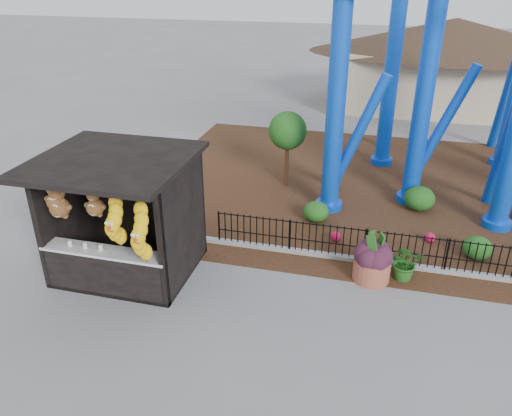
% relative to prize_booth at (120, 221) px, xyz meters
% --- Properties ---
extents(ground, '(120.00, 120.00, 0.00)m').
position_rel_prize_booth_xyz_m(ground, '(2.98, -0.91, -1.53)').
color(ground, slate).
rests_on(ground, ground).
extents(mulch_bed, '(18.00, 12.00, 0.02)m').
position_rel_prize_booth_xyz_m(mulch_bed, '(6.98, 7.09, -1.52)').
color(mulch_bed, '#331E11').
rests_on(mulch_bed, ground).
extents(curb, '(18.00, 0.18, 0.12)m').
position_rel_prize_booth_xyz_m(curb, '(6.98, 2.09, -1.47)').
color(curb, gray).
rests_on(curb, ground).
extents(prize_booth, '(3.50, 3.40, 3.12)m').
position_rel_prize_booth_xyz_m(prize_booth, '(0.00, 0.00, 0.00)').
color(prize_booth, black).
rests_on(prize_booth, ground).
extents(picket_fence, '(12.20, 0.06, 1.00)m').
position_rel_prize_booth_xyz_m(picket_fence, '(7.88, 2.09, -1.03)').
color(picket_fence, black).
rests_on(picket_fence, ground).
extents(terracotta_planter, '(1.18, 1.18, 0.58)m').
position_rel_prize_booth_xyz_m(terracotta_planter, '(5.99, 1.34, -1.24)').
color(terracotta_planter, '#994D37').
rests_on(terracotta_planter, ground).
extents(planter_foliage, '(0.70, 0.70, 0.64)m').
position_rel_prize_booth_xyz_m(planter_foliage, '(5.99, 1.34, -0.63)').
color(planter_foliage, '#331424').
rests_on(planter_foliage, terracotta_planter).
extents(potted_plant, '(0.86, 0.75, 0.94)m').
position_rel_prize_booth_xyz_m(potted_plant, '(6.79, 1.58, -1.06)').
color(potted_plant, '#285017').
rests_on(potted_plant, ground).
extents(landscaping, '(9.04, 3.67, 0.76)m').
position_rel_prize_booth_xyz_m(landscaping, '(7.82, 4.65, -1.20)').
color(landscaping, '#1C4D16').
rests_on(landscaping, mulch_bed).
extents(pavilion, '(15.00, 15.00, 4.80)m').
position_rel_prize_booth_xyz_m(pavilion, '(8.98, 19.09, 1.54)').
color(pavilion, '#BFAD8C').
rests_on(pavilion, ground).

